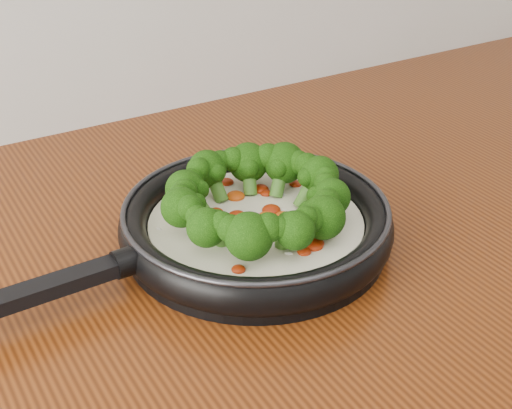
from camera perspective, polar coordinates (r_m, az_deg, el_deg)
skillet at (r=0.77m, az=-0.10°, el=-1.13°), size 0.46×0.30×0.09m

